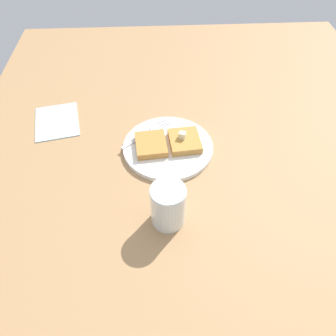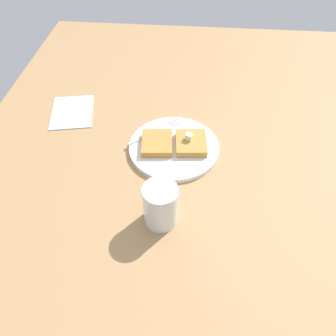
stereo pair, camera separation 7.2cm
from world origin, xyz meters
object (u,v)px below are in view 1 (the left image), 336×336
object	(u,v)px
fork	(149,132)
syrup_jar	(168,207)
napkin	(57,121)
plate	(168,147)

from	to	relation	value
fork	syrup_jar	distance (cm)	27.08
fork	napkin	world-z (taller)	fork
fork	syrup_jar	world-z (taller)	syrup_jar
fork	syrup_jar	bearing A→B (deg)	97.73
plate	fork	bearing A→B (deg)	-46.52
fork	napkin	size ratio (longest dim) A/B	0.88
syrup_jar	napkin	distance (cm)	45.36
plate	napkin	bearing A→B (deg)	-22.36
plate	napkin	world-z (taller)	plate
plate	fork	world-z (taller)	fork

